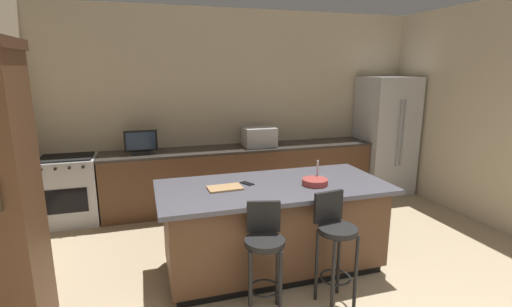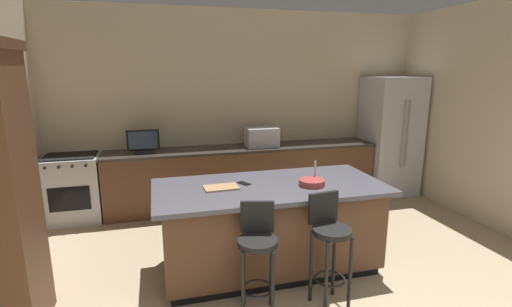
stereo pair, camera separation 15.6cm
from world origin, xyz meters
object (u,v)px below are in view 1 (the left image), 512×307
Objects in this scene: refrigerator at (385,135)px; fruit_bowl at (315,182)px; microwave at (259,137)px; bar_stool_left at (264,250)px; range_oven at (70,190)px; kitchen_island at (273,226)px; cell_phone at (247,183)px; tv_monitor at (141,143)px; cutting_board at (225,188)px; bar_stool_right at (335,239)px.

refrigerator is 7.47× the size of fruit_bowl.
microwave is 2.79m from bar_stool_left.
microwave is at bearing 0.02° from range_oven.
kitchen_island is 0.53m from cell_phone.
refrigerator is at bearing -0.75° from range_oven.
cell_phone is (-0.65, 0.23, -0.03)m from fruit_bowl.
range_oven reaches higher than kitchen_island.
microwave is at bearing 178.31° from refrigerator.
fruit_bowl reaches higher than range_oven.
bar_stool_left is (-3.01, -2.57, -0.39)m from refrigerator.
kitchen_island is 2.10m from microwave.
fruit_bowl is (2.64, -2.08, 0.49)m from range_oven.
tv_monitor is at bearing 123.61° from kitchen_island.
tv_monitor reaches higher than kitchen_island.
kitchen_island is 6.97× the size of cutting_board.
range_oven is 2.65m from cutting_board.
tv_monitor is at bearing -3.00° from range_oven.
bar_stool_right is 0.69m from fruit_bowl.
kitchen_island is 4.86× the size of microwave.
microwave reaches higher than bar_stool_left.
fruit_bowl reaches higher than cutting_board.
microwave is at bearing 87.61° from bar_stool_left.
kitchen_island is 2.29× the size of bar_stool_right.
cell_phone reaches higher than range_oven.
fruit_bowl is at bearing 74.31° from bar_stool_right.
cell_phone is (1.02, -1.80, -0.13)m from tv_monitor.
range_oven is at bearing 108.37° from cell_phone.
bar_stool_right is 1.15m from cutting_board.
refrigerator reaches higher than fruit_bowl.
fruit_bowl is (-0.07, -2.09, -0.10)m from microwave.
range_oven is at bearing 179.25° from refrigerator.
bar_stool_left is at bearing -142.75° from fruit_bowl.
bar_stool_right is 3.04× the size of cutting_board.
microwave is at bearing 1.70° from tv_monitor.
bar_stool_left is 6.52× the size of cell_phone.
bar_stool_left is 0.98m from fruit_bowl.
bar_stool_left is 0.96× the size of bar_stool_right.
microwave reaches higher than fruit_bowl.
refrigerator reaches higher than microwave.
tv_monitor is 2.64m from fruit_bowl.
fruit_bowl is at bearing -138.58° from refrigerator.
kitchen_island is 0.80m from bar_stool_right.
kitchen_island is at bearing -2.04° from cutting_board.
kitchen_island is 2.97m from range_oven.
range_oven is 1.14m from tv_monitor.
cutting_board is (-0.90, 0.14, -0.02)m from fruit_bowl.
tv_monitor reaches higher than bar_stool_right.
cutting_board is at bearing 130.20° from bar_stool_right.
bar_stool_right is at bearing -84.27° from cell_phone.
kitchen_island is 0.64m from fruit_bowl.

